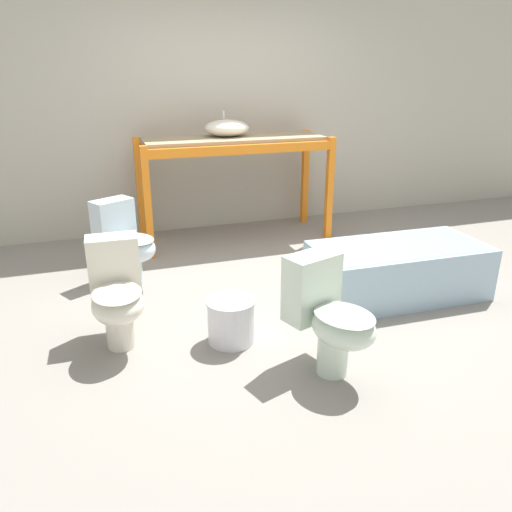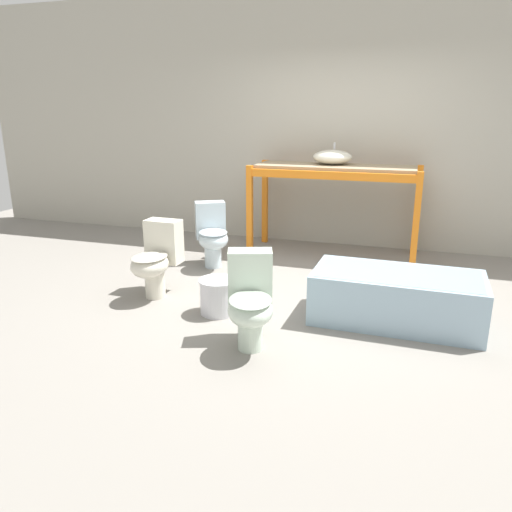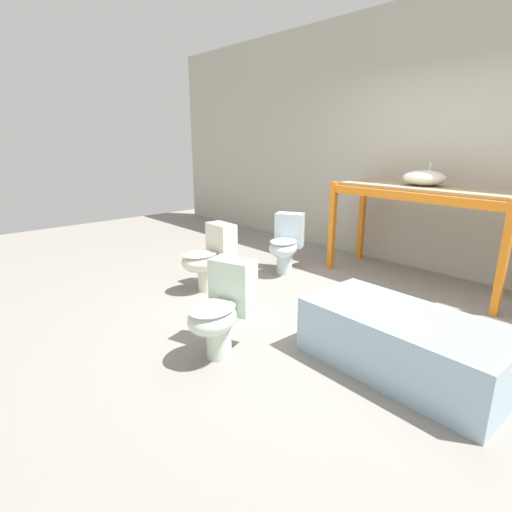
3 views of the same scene
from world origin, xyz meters
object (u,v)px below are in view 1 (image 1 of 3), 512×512
at_px(sink_basin, 227,128).
at_px(toilet_near, 126,241).
at_px(toilet_extra, 330,314).
at_px(bucket_white, 231,320).
at_px(toilet_far, 117,292).
at_px(bathtub_main, 398,267).

bearing_deg(sink_basin, toilet_near, -140.81).
distance_m(toilet_extra, bucket_white, 0.74).
bearing_deg(bucket_white, toilet_extra, -47.81).
xyz_separation_m(sink_basin, bucket_white, (-0.61, -2.24, -1.03)).
distance_m(sink_basin, toilet_near, 1.73).
bearing_deg(toilet_far, toilet_extra, -29.94).
xyz_separation_m(bathtub_main, toilet_near, (-2.10, 0.98, 0.14)).
distance_m(toilet_near, toilet_far, 1.06).
bearing_deg(bathtub_main, toilet_extra, -140.25).
xyz_separation_m(sink_basin, toilet_near, (-1.19, -0.97, -0.81)).
height_order(sink_basin, bucket_white, sink_basin).
relative_size(toilet_near, toilet_far, 1.00).
bearing_deg(bathtub_main, toilet_far, -176.61).
distance_m(toilet_near, toilet_extra, 2.08).
relative_size(toilet_near, toilet_extra, 1.00).
xyz_separation_m(toilet_far, bucket_white, (0.73, -0.22, -0.22)).
bearing_deg(bucket_white, bathtub_main, 11.03).
xyz_separation_m(sink_basin, toilet_extra, (-0.13, -2.77, -0.81)).
relative_size(sink_basin, toilet_near, 0.65).
distance_m(bathtub_main, toilet_far, 2.25).
xyz_separation_m(bathtub_main, toilet_far, (-2.24, -0.07, 0.14)).
height_order(toilet_extra, bucket_white, toilet_extra).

